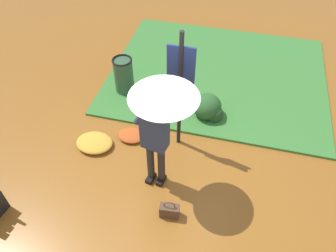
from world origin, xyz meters
The scene contains 9 objects.
ground_plane centered at (0.00, 0.00, 0.00)m, with size 18.00×18.00×0.00m, color brown.
grass_verge centered at (0.51, 3.18, 0.03)m, with size 4.80×4.00×0.05m.
person_with_umbrella centered at (0.01, 0.05, 1.55)m, with size 0.96×0.96×2.04m.
info_sign_post centered at (0.10, 0.95, 1.44)m, with size 0.44×0.07×2.30m.
handbag centered at (0.30, -0.58, 0.13)m, with size 0.31×0.17×0.37m.
trash_bin centered at (-1.35, 2.09, 0.42)m, with size 0.42×0.42×0.83m.
shrub_cluster centered at (0.52, 1.75, 0.24)m, with size 0.62×0.56×0.51m.
leaf_pile_near_person centered at (-0.79, 0.83, 0.06)m, with size 0.51×0.40×0.11m.
leaf_pile_by_bench centered at (-1.38, 0.47, 0.08)m, with size 0.68×0.55×0.15m.
Camera 1 is at (0.92, -3.11, 4.67)m, focal length 35.50 mm.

